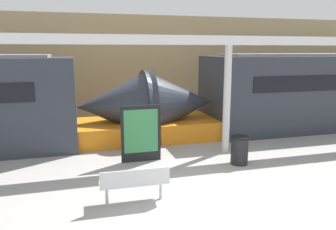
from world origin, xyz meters
TOP-DOWN VIEW (x-y plane):
  - ground_plane at (0.00, 0.00)m, footprint 60.00×60.00m
  - station_wall at (0.00, 9.83)m, footprint 56.00×0.20m
  - train_left at (8.03, 5.83)m, footprint 16.51×2.93m
  - bench_near at (-1.58, 0.49)m, footprint 1.53×0.47m
  - trash_bin at (1.87, 2.20)m, footprint 0.53×0.53m
  - poster_board at (-0.91, 3.21)m, footprint 1.21×0.07m
  - support_column_near at (2.02, 3.48)m, footprint 0.24×0.24m
  - canopy_beam at (2.02, 3.48)m, footprint 28.00×0.60m

SIDE VIEW (x-z plane):
  - ground_plane at x=0.00m, z-range 0.00..0.00m
  - trash_bin at x=1.87m, z-range 0.00..0.85m
  - bench_near at x=-1.58m, z-range 0.10..0.93m
  - poster_board at x=-0.91m, z-range 0.01..1.75m
  - train_left at x=8.03m, z-range -0.09..3.11m
  - support_column_near at x=2.02m, z-range 0.00..3.50m
  - station_wall at x=0.00m, z-range 0.00..5.00m
  - canopy_beam at x=2.02m, z-range 3.50..3.78m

